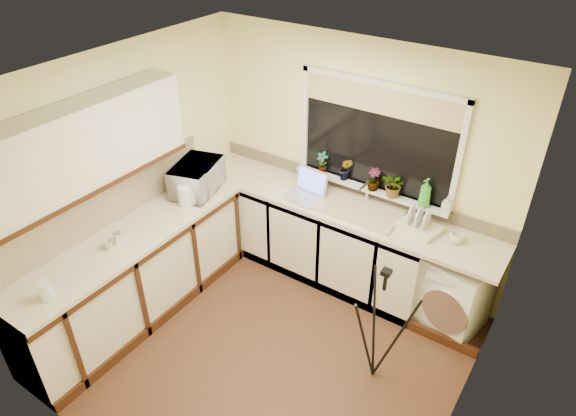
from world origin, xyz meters
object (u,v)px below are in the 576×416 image
(microwave, at_px, (197,178))
(laptop, at_px, (307,190))
(steel_jar, at_px, (118,238))
(plant_a, at_px, (322,163))
(glass_jug, at_px, (46,291))
(plant_d, at_px, (394,186))
(soap_bottle_clear, at_px, (447,204))
(cup_back, at_px, (456,238))
(washing_machine, at_px, (455,292))
(tripod, at_px, (379,326))
(kettle, at_px, (186,196))
(soap_bottle_green, at_px, (425,193))
(cup_left, at_px, (108,245))
(plant_b, at_px, (346,169))
(plant_c, at_px, (374,179))
(dish_rack, at_px, (419,227))

(microwave, bearing_deg, laptop, -77.26)
(steel_jar, distance_m, plant_a, 2.08)
(glass_jug, distance_m, plant_d, 3.07)
(soap_bottle_clear, relative_size, cup_back, 1.35)
(laptop, bearing_deg, washing_machine, 7.84)
(tripod, bearing_deg, kettle, 168.04)
(glass_jug, bearing_deg, tripod, 34.38)
(tripod, bearing_deg, plant_a, 128.10)
(kettle, relative_size, steel_jar, 1.96)
(tripod, xyz_separation_m, plant_d, (-0.45, 1.14, 0.59))
(microwave, xyz_separation_m, soap_bottle_clear, (2.27, 0.79, 0.08))
(laptop, bearing_deg, glass_jug, -104.25)
(kettle, xyz_separation_m, plant_a, (0.90, 1.04, 0.17))
(laptop, bearing_deg, microwave, -145.54)
(soap_bottle_green, bearing_deg, cup_left, -137.07)
(washing_machine, relative_size, plant_b, 3.14)
(glass_jug, bearing_deg, washing_machine, 44.62)
(kettle, bearing_deg, plant_c, 34.86)
(soap_bottle_clear, bearing_deg, plant_b, 179.17)
(glass_jug, relative_size, soap_bottle_green, 0.54)
(laptop, height_order, glass_jug, laptop)
(washing_machine, distance_m, plant_c, 1.28)
(plant_b, distance_m, cup_left, 2.31)
(steel_jar, bearing_deg, microwave, 90.55)
(cup_left, bearing_deg, steel_jar, 89.98)
(laptop, bearing_deg, kettle, -133.05)
(laptop, xyz_separation_m, steel_jar, (-0.95, -1.57, -0.02))
(cup_back, bearing_deg, glass_jug, -134.04)
(steel_jar, bearing_deg, plant_a, 62.05)
(laptop, relative_size, microwave, 0.70)
(laptop, distance_m, plant_c, 0.67)
(steel_jar, height_order, microwave, microwave)
(laptop, relative_size, cup_back, 3.14)
(dish_rack, xyz_separation_m, plant_c, (-0.56, 0.17, 0.23))
(dish_rack, xyz_separation_m, steel_jar, (-2.11, -1.64, 0.02))
(glass_jug, relative_size, plant_d, 0.63)
(washing_machine, bearing_deg, plant_b, -177.04)
(kettle, height_order, plant_c, plant_c)
(tripod, distance_m, cup_back, 1.07)
(glass_jug, height_order, plant_c, plant_c)
(kettle, relative_size, glass_jug, 1.31)
(kettle, height_order, soap_bottle_green, soap_bottle_green)
(tripod, bearing_deg, washing_machine, 62.24)
(dish_rack, height_order, cup_left, cup_left)
(cup_back, bearing_deg, steel_jar, -146.08)
(laptop, height_order, dish_rack, laptop)
(plant_c, relative_size, soap_bottle_green, 0.79)
(dish_rack, relative_size, steel_jar, 3.55)
(plant_a, relative_size, plant_c, 1.04)
(steel_jar, xyz_separation_m, plant_a, (0.97, 1.83, 0.22))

